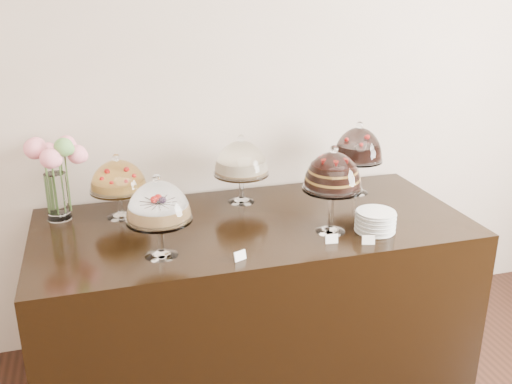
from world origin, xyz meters
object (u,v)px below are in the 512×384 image
object	(u,v)px
cake_stand_fruit_tart	(118,179)
flower_vase	(54,166)
display_counter	(253,298)
cake_stand_sugar_sponge	(158,205)
cake_stand_choco_layer	(333,174)
cake_stand_cheesecake	(241,161)
cake_stand_dark_choco	(358,147)
plate_stack	(375,221)

from	to	relation	value
cake_stand_fruit_tart	flower_vase	world-z (taller)	flower_vase
display_counter	cake_stand_sugar_sponge	world-z (taller)	cake_stand_sugar_sponge
display_counter	cake_stand_choco_layer	distance (m)	0.84
cake_stand_cheesecake	cake_stand_dark_choco	distance (m)	0.68
cake_stand_cheesecake	plate_stack	size ratio (longest dim) A/B	1.98
cake_stand_cheesecake	cake_stand_fruit_tart	world-z (taller)	cake_stand_cheesecake
cake_stand_sugar_sponge	cake_stand_dark_choco	world-z (taller)	cake_stand_dark_choco
display_counter	cake_stand_choco_layer	bearing A→B (deg)	-33.29
cake_stand_dark_choco	cake_stand_sugar_sponge	bearing A→B (deg)	-157.09
cake_stand_sugar_sponge	cake_stand_fruit_tart	xyz separation A→B (m)	(-0.14, 0.51, -0.03)
cake_stand_cheesecake	display_counter	bearing A→B (deg)	-93.04
plate_stack	display_counter	bearing A→B (deg)	152.40
cake_stand_dark_choco	cake_stand_choco_layer	bearing A→B (deg)	-127.61
display_counter	plate_stack	xyz separation A→B (m)	(0.54, -0.28, 0.50)
flower_vase	display_counter	bearing A→B (deg)	-18.70
display_counter	plate_stack	distance (m)	0.79
cake_stand_sugar_sponge	cake_stand_cheesecake	bearing A→B (deg)	46.66
cake_stand_cheesecake	flower_vase	distance (m)	0.97
cake_stand_choco_layer	cake_stand_cheesecake	xyz separation A→B (m)	(-0.32, 0.51, -0.06)
display_counter	cake_stand_cheesecake	bearing A→B (deg)	86.96
plate_stack	flower_vase	bearing A→B (deg)	157.93
display_counter	cake_stand_choco_layer	size ratio (longest dim) A/B	5.01
cake_stand_cheesecake	plate_stack	distance (m)	0.80
display_counter	cake_stand_sugar_sponge	distance (m)	0.89
cake_stand_choco_layer	cake_stand_cheesecake	world-z (taller)	cake_stand_choco_layer
cake_stand_cheesecake	cake_stand_fruit_tart	xyz separation A→B (m)	(-0.66, -0.04, -0.03)
plate_stack	cake_stand_sugar_sponge	bearing A→B (deg)	178.37
cake_stand_fruit_tart	flower_vase	size ratio (longest dim) A/B	0.77
plate_stack	cake_stand_choco_layer	bearing A→B (deg)	162.74
flower_vase	cake_stand_sugar_sponge	bearing A→B (deg)	-52.14
cake_stand_dark_choco	cake_stand_fruit_tart	xyz separation A→B (m)	(-1.34, 0.01, -0.06)
cake_stand_fruit_tart	plate_stack	distance (m)	1.32
cake_stand_dark_choco	display_counter	bearing A→B (deg)	-160.03
cake_stand_dark_choco	flower_vase	xyz separation A→B (m)	(-1.64, 0.07, 0.02)
display_counter	cake_stand_fruit_tart	bearing A→B (deg)	158.14
cake_stand_sugar_sponge	display_counter	bearing A→B (deg)	26.78
cake_stand_sugar_sponge	flower_vase	xyz separation A→B (m)	(-0.45, 0.57, 0.05)
cake_stand_sugar_sponge	flower_vase	distance (m)	0.73
cake_stand_sugar_sponge	cake_stand_dark_choco	bearing A→B (deg)	22.91
display_counter	cake_stand_fruit_tart	xyz separation A→B (m)	(-0.65, 0.26, 0.66)
cake_stand_sugar_sponge	cake_stand_choco_layer	size ratio (longest dim) A/B	0.88
cake_stand_fruit_tart	plate_stack	bearing A→B (deg)	-24.54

